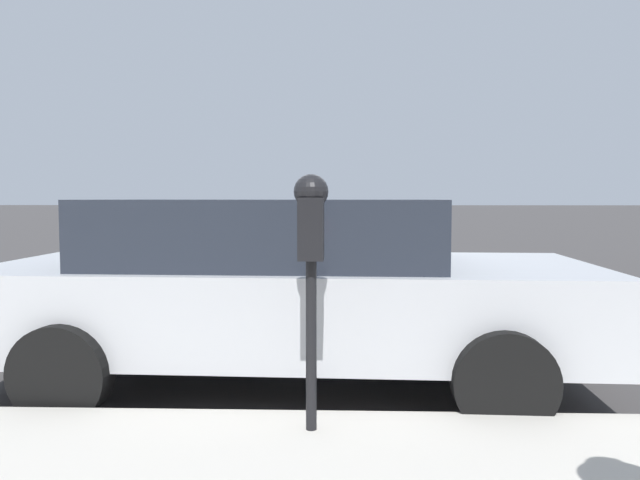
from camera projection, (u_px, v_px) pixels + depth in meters
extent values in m
plane|color=#3D3A3A|center=(315.00, 348.00, 6.00)|extent=(220.00, 220.00, 0.00)
cylinder|color=black|center=(311.00, 345.00, 3.45)|extent=(0.06, 0.06, 0.95)
cube|color=black|center=(311.00, 229.00, 3.40)|extent=(0.20, 0.14, 0.34)
sphere|color=black|center=(311.00, 192.00, 3.39)|extent=(0.19, 0.19, 0.19)
cube|color=#B21919|center=(312.00, 235.00, 3.51)|extent=(0.01, 0.11, 0.12)
cube|color=black|center=(312.00, 214.00, 3.50)|extent=(0.01, 0.10, 0.08)
cube|color=#B7BABF|center=(294.00, 302.00, 4.82)|extent=(2.07, 4.56, 0.62)
cube|color=#232833|center=(271.00, 231.00, 4.80)|extent=(1.77, 2.58, 0.48)
cylinder|color=black|center=(457.00, 320.00, 5.70)|extent=(0.24, 0.65, 0.64)
cylinder|color=black|center=(504.00, 382.00, 3.80)|extent=(0.24, 0.65, 0.64)
cylinder|color=black|center=(159.00, 316.00, 5.89)|extent=(0.24, 0.65, 0.64)
cylinder|color=black|center=(61.00, 373.00, 3.99)|extent=(0.24, 0.65, 0.64)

